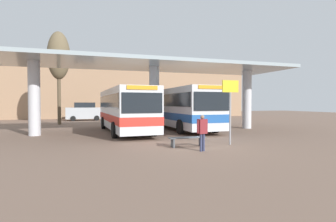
# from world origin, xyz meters

# --- Properties ---
(ground_plane) EXTENTS (100.00, 100.00, 0.00)m
(ground_plane) POSITION_xyz_m (0.00, 0.00, 0.00)
(ground_plane) COLOR #755B4C
(townhouse_backdrop) EXTENTS (40.00, 0.58, 8.88)m
(townhouse_backdrop) POSITION_xyz_m (0.00, 26.27, 5.18)
(townhouse_backdrop) COLOR #9E7A5B
(townhouse_backdrop) RESTS_ON ground_plane
(station_canopy) EXTENTS (20.88, 6.12, 5.00)m
(station_canopy) POSITION_xyz_m (0.00, 7.23, 4.39)
(station_canopy) COLOR silver
(station_canopy) RESTS_ON ground_plane
(transit_bus_left_bay) EXTENTS (2.94, 10.45, 3.06)m
(transit_bus_left_bay) POSITION_xyz_m (-2.10, 7.63, 1.71)
(transit_bus_left_bay) COLOR silver
(transit_bus_left_bay) RESTS_ON ground_plane
(transit_bus_center_bay) EXTENTS (2.91, 10.20, 3.21)m
(transit_bus_center_bay) POSITION_xyz_m (2.49, 8.11, 1.79)
(transit_bus_center_bay) COLOR silver
(transit_bus_center_bay) RESTS_ON ground_plane
(waiting_bench_near_pillar) EXTENTS (1.81, 0.44, 0.46)m
(waiting_bench_near_pillar) POSITION_xyz_m (-0.27, 0.19, 0.35)
(waiting_bench_near_pillar) COLOR #4C5156
(waiting_bench_near_pillar) RESTS_ON ground_plane
(info_sign_platform) EXTENTS (0.90, 0.09, 3.22)m
(info_sign_platform) POSITION_xyz_m (2.03, 0.15, 2.29)
(info_sign_platform) COLOR gray
(info_sign_platform) RESTS_ON ground_plane
(pedestrian_waiting) EXTENTS (0.58, 0.32, 1.57)m
(pedestrian_waiting) POSITION_xyz_m (-0.10, -1.09, 0.96)
(pedestrian_waiting) COLOR #333856
(pedestrian_waiting) RESTS_ON ground_plane
(poplar_tree_behind_left) EXTENTS (2.10, 2.10, 9.02)m
(poplar_tree_behind_left) POSITION_xyz_m (-7.17, 16.18, 6.60)
(poplar_tree_behind_left) COLOR brown
(poplar_tree_behind_left) RESTS_ON ground_plane
(parked_car_street) EXTENTS (4.39, 2.18, 2.17)m
(parked_car_street) POSITION_xyz_m (-4.79, 21.89, 1.05)
(parked_car_street) COLOR #B2B7BC
(parked_car_street) RESTS_ON ground_plane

